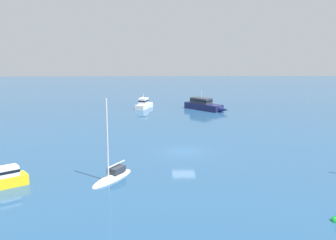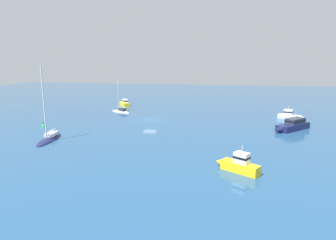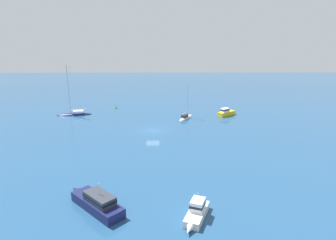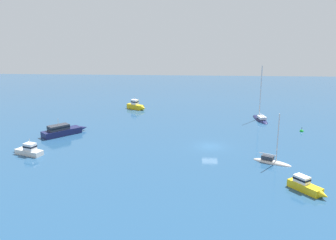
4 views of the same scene
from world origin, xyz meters
name	(u,v)px [view 2 (image 2 of 4)]	position (x,y,z in m)	size (l,w,h in m)	color
ground_plane	(150,119)	(0.00, 0.00, 0.00)	(166.29, 166.29, 0.00)	navy
yacht	(121,111)	(-6.75, -8.36, 0.17)	(3.87, 5.46, 7.70)	silver
launch	(238,164)	(25.89, 15.72, 0.79)	(3.79, 4.95, 3.01)	yellow
powerboat	(124,103)	(-15.92, -10.46, 0.68)	(4.86, 3.98, 1.73)	yellow
launch_1	(290,115)	(-5.42, 27.61, 0.67)	(3.03, 5.40, 2.57)	silver
ketch	(49,138)	(17.75, -11.10, 0.23)	(7.77, 2.93, 11.49)	#191E4C
powerboat_1	(292,125)	(4.84, 25.83, 0.81)	(7.18, 7.12, 3.15)	#191E4C
channel_buoy	(43,126)	(9.61, -17.16, 0.00)	(0.72, 0.72, 1.17)	green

